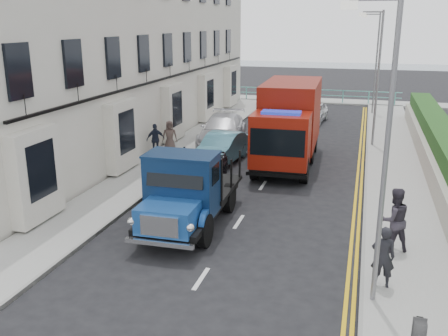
% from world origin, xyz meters
% --- Properties ---
extents(ground, '(120.00, 120.00, 0.00)m').
position_xyz_m(ground, '(0.00, 0.00, 0.00)').
color(ground, black).
rests_on(ground, ground).
extents(pavement_west, '(2.40, 38.00, 0.12)m').
position_xyz_m(pavement_west, '(-5.20, 9.00, 0.06)').
color(pavement_west, gray).
rests_on(pavement_west, ground).
extents(pavement_east, '(2.60, 38.00, 0.12)m').
position_xyz_m(pavement_east, '(5.30, 9.00, 0.06)').
color(pavement_east, gray).
rests_on(pavement_east, ground).
extents(promenade, '(30.00, 2.50, 0.12)m').
position_xyz_m(promenade, '(0.00, 29.00, 0.06)').
color(promenade, gray).
rests_on(promenade, ground).
extents(sea_plane, '(120.00, 120.00, 0.00)m').
position_xyz_m(sea_plane, '(0.00, 60.00, 0.00)').
color(sea_plane, slate).
rests_on(sea_plane, ground).
extents(terrace_west, '(6.31, 30.20, 14.25)m').
position_xyz_m(terrace_west, '(-9.47, 13.00, 7.17)').
color(terrace_west, beige).
rests_on(terrace_west, ground).
extents(garden_east, '(1.45, 28.00, 1.75)m').
position_xyz_m(garden_east, '(7.21, 9.00, 0.90)').
color(garden_east, '#B2AD9E').
rests_on(garden_east, ground).
extents(seafront_railing, '(13.00, 0.08, 1.11)m').
position_xyz_m(seafront_railing, '(0.00, 28.20, 0.58)').
color(seafront_railing, '#59B2A5').
rests_on(seafront_railing, ground).
extents(lamp_near, '(1.23, 0.18, 7.00)m').
position_xyz_m(lamp_near, '(4.18, -2.00, 4.00)').
color(lamp_near, slate).
rests_on(lamp_near, ground).
extents(lamp_mid, '(1.23, 0.18, 7.00)m').
position_xyz_m(lamp_mid, '(4.18, 14.00, 4.00)').
color(lamp_mid, slate).
rests_on(lamp_mid, ground).
extents(lamp_far, '(1.23, 0.18, 7.00)m').
position_xyz_m(lamp_far, '(4.18, 24.00, 4.00)').
color(lamp_far, slate).
rests_on(lamp_far, ground).
extents(bedford_lorry, '(2.29, 5.52, 2.58)m').
position_xyz_m(bedford_lorry, '(-1.46, 0.77, 1.19)').
color(bedford_lorry, black).
rests_on(bedford_lorry, ground).
extents(red_lorry, '(2.66, 7.23, 3.75)m').
position_xyz_m(red_lorry, '(0.44, 9.63, 1.99)').
color(red_lorry, black).
rests_on(red_lorry, ground).
extents(parked_car_front, '(2.28, 4.75, 1.56)m').
position_xyz_m(parked_car_front, '(-2.66, 4.62, 0.78)').
color(parked_car_front, black).
rests_on(parked_car_front, ground).
extents(parked_car_mid, '(1.82, 4.33, 1.39)m').
position_xyz_m(parked_car_mid, '(-2.60, 8.87, 0.69)').
color(parked_car_mid, teal).
rests_on(parked_car_mid, ground).
extents(parked_car_rear, '(2.84, 5.60, 1.56)m').
position_xyz_m(parked_car_rear, '(-3.60, 12.49, 0.78)').
color(parked_car_rear, silver).
rests_on(parked_car_rear, ground).
extents(seafront_car_left, '(4.40, 5.86, 1.48)m').
position_xyz_m(seafront_car_left, '(-2.02, 27.00, 0.74)').
color(seafront_car_left, black).
rests_on(seafront_car_left, ground).
extents(seafront_car_right, '(1.90, 3.90, 1.28)m').
position_xyz_m(seafront_car_right, '(0.50, 20.00, 0.64)').
color(seafront_car_right, silver).
rests_on(seafront_car_right, ground).
extents(pedestrian_east_near, '(0.61, 0.42, 1.59)m').
position_xyz_m(pedestrian_east_near, '(4.49, -1.30, 0.92)').
color(pedestrian_east_near, black).
rests_on(pedestrian_east_near, pavement_east).
extents(pedestrian_east_far, '(1.13, 1.03, 1.89)m').
position_xyz_m(pedestrian_east_far, '(4.81, 0.88, 1.06)').
color(pedestrian_east_far, '#2F2A34').
rests_on(pedestrian_east_far, pavement_east).
extents(pedestrian_west_near, '(0.95, 0.84, 1.54)m').
position_xyz_m(pedestrian_west_near, '(-6.00, 8.98, 0.89)').
color(pedestrian_west_near, black).
rests_on(pedestrian_west_near, pavement_west).
extents(pedestrian_west_far, '(0.88, 0.74, 1.55)m').
position_xyz_m(pedestrian_west_far, '(-5.59, 9.79, 0.89)').
color(pedestrian_west_far, '#463732').
rests_on(pedestrian_west_far, pavement_west).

